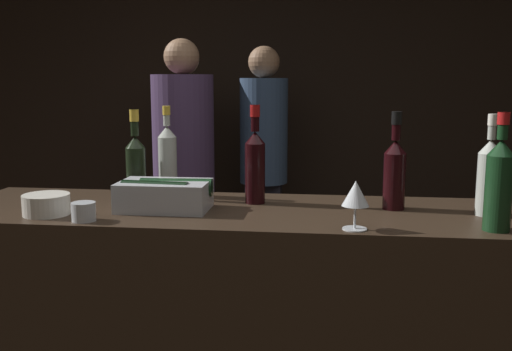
{
  "coord_description": "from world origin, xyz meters",
  "views": [
    {
      "loc": [
        0.25,
        -1.69,
        1.44
      ],
      "look_at": [
        0.0,
        0.33,
        1.1
      ],
      "focal_mm": 40.0,
      "sensor_mm": 36.0,
      "label": 1
    }
  ],
  "objects_px": {
    "red_wine_bottle_tall": "(255,163)",
    "rose_wine_bottle": "(168,158)",
    "red_wine_bottle_black_foil": "(395,170)",
    "person_in_hoodie": "(264,156)",
    "ice_bin_with_bottles": "(165,194)",
    "champagne_bottle": "(136,162)",
    "person_grey_polo": "(184,165)",
    "person_blond_tee": "(186,155)",
    "candle_votive": "(84,212)",
    "red_wine_bottle_burgundy": "(499,182)",
    "white_wine_bottle": "(489,175)",
    "wine_glass": "(356,195)",
    "bowl_white": "(46,204)"
  },
  "relations": [
    {
      "from": "red_wine_bottle_tall",
      "to": "rose_wine_bottle",
      "type": "relative_size",
      "value": 1.03
    },
    {
      "from": "red_wine_bottle_black_foil",
      "to": "person_in_hoodie",
      "type": "height_order",
      "value": "person_in_hoodie"
    },
    {
      "from": "red_wine_bottle_black_foil",
      "to": "ice_bin_with_bottles",
      "type": "bearing_deg",
      "value": -172.1
    },
    {
      "from": "champagne_bottle",
      "to": "person_in_hoodie",
      "type": "height_order",
      "value": "person_in_hoodie"
    },
    {
      "from": "red_wine_bottle_tall",
      "to": "person_grey_polo",
      "type": "distance_m",
      "value": 1.38
    },
    {
      "from": "champagne_bottle",
      "to": "person_blond_tee",
      "type": "distance_m",
      "value": 1.67
    },
    {
      "from": "candle_votive",
      "to": "red_wine_bottle_burgundy",
      "type": "height_order",
      "value": "red_wine_bottle_burgundy"
    },
    {
      "from": "red_wine_bottle_black_foil",
      "to": "white_wine_bottle",
      "type": "distance_m",
      "value": 0.32
    },
    {
      "from": "red_wine_bottle_black_foil",
      "to": "person_in_hoodie",
      "type": "bearing_deg",
      "value": 110.91
    },
    {
      "from": "ice_bin_with_bottles",
      "to": "person_grey_polo",
      "type": "distance_m",
      "value": 1.42
    },
    {
      "from": "wine_glass",
      "to": "candle_votive",
      "type": "bearing_deg",
      "value": 179.87
    },
    {
      "from": "wine_glass",
      "to": "person_grey_polo",
      "type": "height_order",
      "value": "person_grey_polo"
    },
    {
      "from": "wine_glass",
      "to": "person_in_hoodie",
      "type": "height_order",
      "value": "person_in_hoodie"
    },
    {
      "from": "bowl_white",
      "to": "person_grey_polo",
      "type": "distance_m",
      "value": 1.52
    },
    {
      "from": "bowl_white",
      "to": "red_wine_bottle_burgundy",
      "type": "bearing_deg",
      "value": -1.25
    },
    {
      "from": "bowl_white",
      "to": "red_wine_bottle_tall",
      "type": "bearing_deg",
      "value": 21.88
    },
    {
      "from": "wine_glass",
      "to": "red_wine_bottle_tall",
      "type": "bearing_deg",
      "value": 135.35
    },
    {
      "from": "ice_bin_with_bottles",
      "to": "bowl_white",
      "type": "height_order",
      "value": "ice_bin_with_bottles"
    },
    {
      "from": "rose_wine_bottle",
      "to": "person_blond_tee",
      "type": "relative_size",
      "value": 0.21
    },
    {
      "from": "wine_glass",
      "to": "champagne_bottle",
      "type": "distance_m",
      "value": 0.93
    },
    {
      "from": "wine_glass",
      "to": "rose_wine_bottle",
      "type": "relative_size",
      "value": 0.43
    },
    {
      "from": "ice_bin_with_bottles",
      "to": "person_grey_polo",
      "type": "bearing_deg",
      "value": 101.48
    },
    {
      "from": "person_in_hoodie",
      "to": "white_wine_bottle",
      "type": "bearing_deg",
      "value": -176.58
    },
    {
      "from": "ice_bin_with_bottles",
      "to": "champagne_bottle",
      "type": "distance_m",
      "value": 0.28
    },
    {
      "from": "person_grey_polo",
      "to": "red_wine_bottle_black_foil",
      "type": "bearing_deg",
      "value": -99.79
    },
    {
      "from": "red_wine_bottle_black_foil",
      "to": "white_wine_bottle",
      "type": "bearing_deg",
      "value": -11.24
    },
    {
      "from": "white_wine_bottle",
      "to": "rose_wine_bottle",
      "type": "height_order",
      "value": "rose_wine_bottle"
    },
    {
      "from": "red_wine_bottle_tall",
      "to": "person_grey_polo",
      "type": "bearing_deg",
      "value": 115.63
    },
    {
      "from": "ice_bin_with_bottles",
      "to": "person_grey_polo",
      "type": "xyz_separation_m",
      "value": [
        -0.28,
        1.39,
        -0.1
      ]
    },
    {
      "from": "candle_votive",
      "to": "rose_wine_bottle",
      "type": "distance_m",
      "value": 0.5
    },
    {
      "from": "person_in_hoodie",
      "to": "bowl_white",
      "type": "bearing_deg",
      "value": 139.63
    },
    {
      "from": "candle_votive",
      "to": "champagne_bottle",
      "type": "relative_size",
      "value": 0.23
    },
    {
      "from": "candle_votive",
      "to": "person_blond_tee",
      "type": "xyz_separation_m",
      "value": [
        -0.17,
        2.05,
        -0.08
      ]
    },
    {
      "from": "person_in_hoodie",
      "to": "person_blond_tee",
      "type": "relative_size",
      "value": 0.99
    },
    {
      "from": "candle_votive",
      "to": "wine_glass",
      "type": "bearing_deg",
      "value": -0.13
    },
    {
      "from": "rose_wine_bottle",
      "to": "wine_glass",
      "type": "bearing_deg",
      "value": -32.26
    },
    {
      "from": "red_wine_bottle_black_foil",
      "to": "red_wine_bottle_burgundy",
      "type": "xyz_separation_m",
      "value": [
        0.28,
        -0.27,
        0.01
      ]
    },
    {
      "from": "champagne_bottle",
      "to": "person_blond_tee",
      "type": "xyz_separation_m",
      "value": [
        -0.21,
        1.65,
        -0.19
      ]
    },
    {
      "from": "candle_votive",
      "to": "red_wine_bottle_tall",
      "type": "relative_size",
      "value": 0.21
    },
    {
      "from": "rose_wine_bottle",
      "to": "person_grey_polo",
      "type": "distance_m",
      "value": 1.16
    },
    {
      "from": "red_wine_bottle_black_foil",
      "to": "red_wine_bottle_burgundy",
      "type": "bearing_deg",
      "value": -43.65
    },
    {
      "from": "white_wine_bottle",
      "to": "person_grey_polo",
      "type": "bearing_deg",
      "value": 136.61
    },
    {
      "from": "champagne_bottle",
      "to": "rose_wine_bottle",
      "type": "bearing_deg",
      "value": 27.15
    },
    {
      "from": "red_wine_bottle_burgundy",
      "to": "champagne_bottle",
      "type": "bearing_deg",
      "value": 164.3
    },
    {
      "from": "ice_bin_with_bottles",
      "to": "champagne_bottle",
      "type": "relative_size",
      "value": 0.94
    },
    {
      "from": "wine_glass",
      "to": "red_wine_bottle_burgundy",
      "type": "bearing_deg",
      "value": 5.52
    },
    {
      "from": "red_wine_bottle_tall",
      "to": "red_wine_bottle_black_foil",
      "type": "bearing_deg",
      "value": -4.73
    },
    {
      "from": "bowl_white",
      "to": "person_grey_polo",
      "type": "bearing_deg",
      "value": 85.97
    },
    {
      "from": "wine_glass",
      "to": "person_blond_tee",
      "type": "height_order",
      "value": "person_blond_tee"
    },
    {
      "from": "ice_bin_with_bottles",
      "to": "rose_wine_bottle",
      "type": "relative_size",
      "value": 0.91
    }
  ]
}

